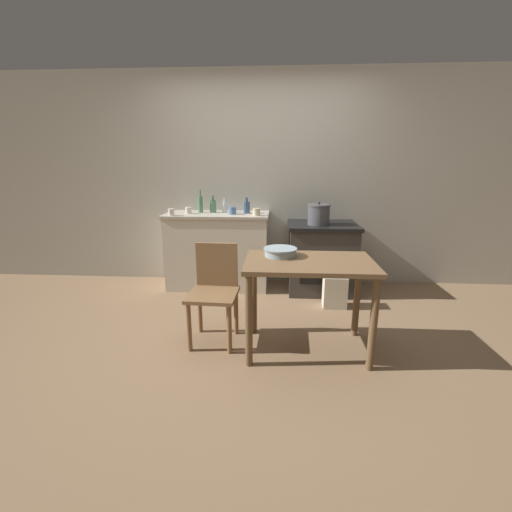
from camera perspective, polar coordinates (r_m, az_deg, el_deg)
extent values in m
plane|color=#896B4C|center=(3.12, -0.67, -13.33)|extent=(14.00, 14.00, 0.00)
cube|color=#B2AD9E|center=(4.32, 0.88, 12.40)|extent=(8.00, 0.07, 2.55)
cube|color=beige|center=(4.21, -6.33, 0.73)|extent=(1.20, 0.53, 0.88)
cube|color=#B6AD9C|center=(4.12, -6.52, 6.87)|extent=(1.23, 0.56, 0.03)
cube|color=#38332D|center=(4.15, 10.77, -0.46)|extent=(0.76, 0.63, 0.77)
cube|color=black|center=(4.06, 11.06, 5.07)|extent=(0.80, 0.67, 0.04)
cube|color=black|center=(3.85, 11.30, -2.41)|extent=(0.53, 0.01, 0.32)
cube|color=brown|center=(2.68, 8.88, -1.13)|extent=(1.00, 0.63, 0.03)
cylinder|color=brown|center=(2.57, -1.21, -10.83)|extent=(0.06, 0.06, 0.73)
cylinder|color=brown|center=(2.66, 18.97, -10.80)|extent=(0.06, 0.06, 0.73)
cylinder|color=brown|center=(3.05, -0.37, -6.43)|extent=(0.06, 0.06, 0.73)
cylinder|color=brown|center=(3.13, 16.49, -6.56)|extent=(0.06, 0.06, 0.73)
cube|color=olive|center=(2.88, -7.22, -6.41)|extent=(0.42, 0.42, 0.03)
cube|color=olive|center=(2.99, -6.54, -1.41)|extent=(0.36, 0.05, 0.38)
cylinder|color=olive|center=(2.87, -11.10, -11.59)|extent=(0.04, 0.04, 0.42)
cylinder|color=olive|center=(2.80, -4.48, -12.10)|extent=(0.04, 0.04, 0.42)
cylinder|color=olive|center=(3.16, -9.34, -8.93)|extent=(0.04, 0.04, 0.42)
cylinder|color=olive|center=(3.09, -3.35, -9.31)|extent=(0.04, 0.04, 0.42)
cube|color=beige|center=(3.74, 12.99, -5.82)|extent=(0.24, 0.17, 0.34)
cylinder|color=#4C4C51|center=(3.95, 10.40, 6.67)|extent=(0.24, 0.24, 0.21)
cylinder|color=#4C4C51|center=(3.93, 10.48, 8.33)|extent=(0.26, 0.26, 0.02)
sphere|color=black|center=(3.93, 10.50, 8.65)|extent=(0.02, 0.02, 0.02)
cylinder|color=#93A8B2|center=(2.77, 4.07, 0.66)|extent=(0.25, 0.25, 0.07)
cylinder|color=#8597A0|center=(2.77, 4.08, 1.22)|extent=(0.27, 0.27, 0.01)
cylinder|color=#517F5B|center=(4.20, -7.18, 8.22)|extent=(0.08, 0.08, 0.15)
cylinder|color=#517F5B|center=(4.19, -7.23, 9.60)|extent=(0.03, 0.03, 0.06)
cylinder|color=#517F5B|center=(4.20, -9.24, 8.46)|extent=(0.06, 0.06, 0.19)
cylinder|color=#517F5B|center=(4.19, -9.32, 10.26)|extent=(0.02, 0.02, 0.07)
cylinder|color=#3D5675|center=(4.10, -1.59, 8.08)|extent=(0.08, 0.08, 0.13)
cylinder|color=#3D5675|center=(4.09, -1.60, 9.37)|extent=(0.03, 0.03, 0.05)
cylinder|color=silver|center=(4.19, -5.24, 8.11)|extent=(0.06, 0.06, 0.12)
cylinder|color=silver|center=(4.18, -5.27, 9.28)|extent=(0.02, 0.02, 0.05)
cylinder|color=#4C6B99|center=(4.03, -3.92, 7.56)|extent=(0.08, 0.08, 0.09)
cylinder|color=beige|center=(3.90, 0.07, 7.34)|extent=(0.08, 0.08, 0.08)
cylinder|color=silver|center=(4.14, -11.22, 7.46)|extent=(0.07, 0.07, 0.08)
cylinder|color=silver|center=(4.04, -13.95, 7.12)|extent=(0.07, 0.07, 0.08)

